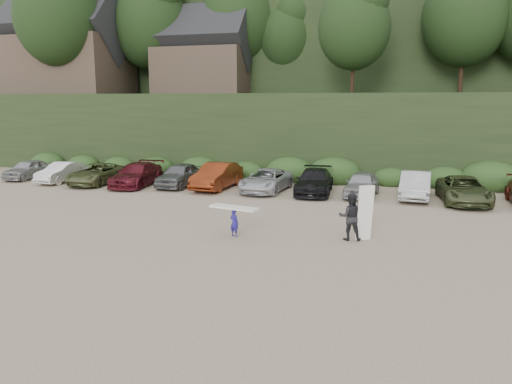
% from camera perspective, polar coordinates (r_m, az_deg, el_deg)
% --- Properties ---
extents(ground, '(120.00, 120.00, 0.00)m').
position_cam_1_polar(ground, '(20.40, 1.03, -5.24)').
color(ground, tan).
rests_on(ground, ground).
extents(hillside_backdrop, '(90.00, 41.50, 28.00)m').
position_cam_1_polar(hillside_backdrop, '(55.47, 10.76, 16.18)').
color(hillside_backdrop, black).
rests_on(hillside_backdrop, ground).
extents(parked_cars, '(33.97, 5.75, 1.62)m').
position_cam_1_polar(parked_cars, '(30.56, 0.01, 1.43)').
color(parked_cars, '#9F9EA3').
rests_on(parked_cars, ground).
extents(child_surfer, '(2.17, 1.03, 1.25)m').
position_cam_1_polar(child_surfer, '(20.41, -2.50, -2.77)').
color(child_surfer, navy).
rests_on(child_surfer, ground).
extents(adult_surfer, '(1.42, 0.85, 2.24)m').
position_cam_1_polar(adult_surfer, '(20.20, 10.87, -2.76)').
color(adult_surfer, black).
rests_on(adult_surfer, ground).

